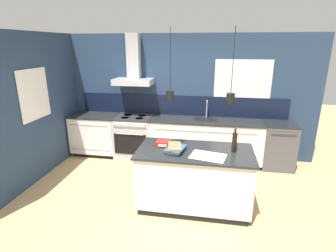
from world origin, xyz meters
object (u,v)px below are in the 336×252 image
at_px(dishwasher, 278,145).
at_px(bottle_on_island, 234,142).
at_px(red_supply_box, 164,143).
at_px(oven_range, 134,137).
at_px(book_stack, 175,148).

bearing_deg(dishwasher, bottle_on_island, -121.92).
bearing_deg(red_supply_box, bottle_on_island, -2.84).
height_order(oven_range, bottle_on_island, bottle_on_island).
distance_m(dishwasher, bottle_on_island, 1.97).
relative_size(book_stack, red_supply_box, 1.72).
relative_size(dishwasher, book_stack, 2.39).
bearing_deg(oven_range, dishwasher, 0.08).
bearing_deg(dishwasher, oven_range, -179.92).
distance_m(dishwasher, red_supply_box, 2.59).
bearing_deg(bottle_on_island, oven_range, 141.33).
relative_size(bottle_on_island, red_supply_box, 1.59).
xyz_separation_m(dishwasher, bottle_on_island, (-0.99, -1.59, 0.60)).
bearing_deg(dishwasher, book_stack, -136.46).
bearing_deg(bottle_on_island, red_supply_box, 177.16).
distance_m(oven_range, bottle_on_island, 2.61).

